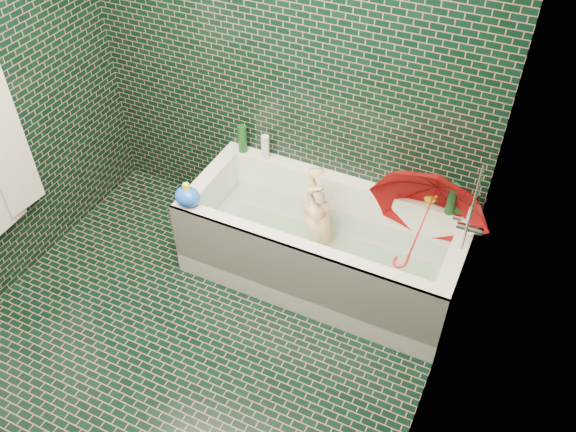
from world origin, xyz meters
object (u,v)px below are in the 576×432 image
at_px(child, 323,235).
at_px(bath_toy, 187,196).
at_px(bathtub, 321,252).
at_px(rubber_duck, 431,198).
at_px(umbrella, 422,225).

height_order(child, bath_toy, bath_toy).
relative_size(bathtub, rubber_duck, 16.12).
height_order(bathtub, umbrella, umbrella).
bearing_deg(umbrella, child, -168.95).
relative_size(rubber_duck, bath_toy, 0.55).
distance_m(bathtub, bath_toy, 0.91).
distance_m(child, rubber_duck, 0.70).
bearing_deg(rubber_duck, bathtub, -157.07).
distance_m(umbrella, bath_toy, 1.37).
xyz_separation_m(bathtub, rubber_duck, (0.55, 0.36, 0.38)).
height_order(bathtub, child, bathtub).
xyz_separation_m(child, bath_toy, (-0.74, -0.34, 0.31)).
distance_m(bathtub, child, 0.11).
xyz_separation_m(child, rubber_duck, (0.56, 0.31, 0.28)).
distance_m(bathtub, rubber_duck, 0.76).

